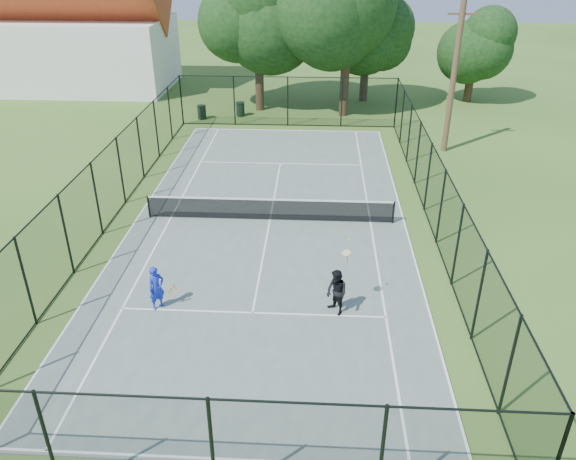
# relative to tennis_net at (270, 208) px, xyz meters

# --- Properties ---
(ground) EXTENTS (120.00, 120.00, 0.00)m
(ground) POSITION_rel_tennis_net_xyz_m (0.00, 0.00, -0.58)
(ground) COLOR #396020
(tennis_court) EXTENTS (11.00, 24.00, 0.06)m
(tennis_court) POSITION_rel_tennis_net_xyz_m (0.00, 0.00, -0.55)
(tennis_court) COLOR slate
(tennis_court) RESTS_ON ground
(tennis_net) EXTENTS (10.08, 0.08, 0.95)m
(tennis_net) POSITION_rel_tennis_net_xyz_m (0.00, 0.00, 0.00)
(tennis_net) COLOR black
(tennis_net) RESTS_ON tennis_court
(fence) EXTENTS (13.10, 26.10, 3.00)m
(fence) POSITION_rel_tennis_net_xyz_m (0.00, 0.00, 0.92)
(fence) COLOR black
(fence) RESTS_ON ground
(tree_near_left) EXTENTS (6.93, 6.93, 9.04)m
(tree_near_left) POSITION_rel_tennis_net_xyz_m (-2.05, 16.48, 4.98)
(tree_near_left) COLOR #332114
(tree_near_left) RESTS_ON ground
(tree_near_mid) EXTENTS (7.06, 7.06, 9.24)m
(tree_near_mid) POSITION_rel_tennis_net_xyz_m (3.47, 15.48, 5.12)
(tree_near_mid) COLOR #332114
(tree_near_mid) RESTS_ON ground
(tree_near_right) EXTENTS (5.27, 5.27, 7.28)m
(tree_near_right) POSITION_rel_tennis_net_xyz_m (5.00, 19.25, 4.04)
(tree_near_right) COLOR #332114
(tree_near_right) RESTS_ON ground
(tree_far_right) EXTENTS (4.53, 4.53, 5.99)m
(tree_far_right) POSITION_rel_tennis_net_xyz_m (12.31, 19.41, 3.13)
(tree_far_right) COLOR #332114
(tree_far_right) RESTS_ON ground
(building) EXTENTS (15.30, 8.15, 11.87)m
(building) POSITION_rel_tennis_net_xyz_m (-17.00, 22.00, 4.35)
(building) COLOR silver
(building) RESTS_ON ground
(trash_bin_left) EXTENTS (0.58, 0.58, 0.87)m
(trash_bin_left) POSITION_rel_tennis_net_xyz_m (-5.54, 14.13, -0.14)
(trash_bin_left) COLOR black
(trash_bin_left) RESTS_ON ground
(trash_bin_right) EXTENTS (0.58, 0.58, 0.90)m
(trash_bin_right) POSITION_rel_tennis_net_xyz_m (-3.17, 14.92, -0.12)
(trash_bin_right) COLOR black
(trash_bin_right) RESTS_ON ground
(utility_pole) EXTENTS (1.40, 0.30, 7.70)m
(utility_pole) POSITION_rel_tennis_net_xyz_m (8.75, 9.00, 3.34)
(utility_pole) COLOR #4C3823
(utility_pole) RESTS_ON ground
(player_blue) EXTENTS (0.90, 0.62, 1.46)m
(player_blue) POSITION_rel_tennis_net_xyz_m (-2.97, -6.27, 0.21)
(player_blue) COLOR #162CBD
(player_blue) RESTS_ON tennis_court
(player_black) EXTENTS (0.89, 0.95, 2.40)m
(player_black) POSITION_rel_tennis_net_xyz_m (2.57, -6.24, 0.23)
(player_black) COLOR black
(player_black) RESTS_ON tennis_court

